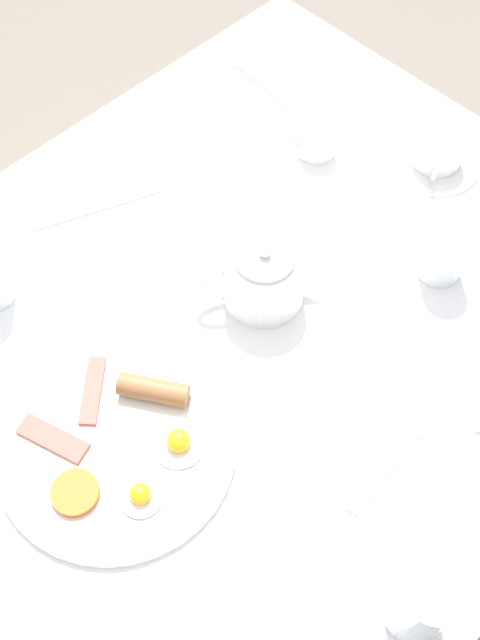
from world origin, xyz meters
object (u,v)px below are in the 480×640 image
fork_by_plate (264,85)px  teapot_near (263,277)px  teacup_with_saucer_left (437,151)px  creamer_jug (317,140)px  breakfast_plate (120,442)px  wine_glass_spare (446,250)px  knife_by_plate (98,208)px  water_glass_tall (422,605)px  spoon_for_tea (384,472)px

fork_by_plate → teapot_near: bearing=134.1°
teacup_with_saucer_left → creamer_jug: size_ratio=1.78×
teapot_near → teacup_with_saucer_left: size_ratio=1.20×
breakfast_plate → creamer_jug: 0.60m
teapot_near → wine_glass_spare: size_ratio=1.69×
fork_by_plate → knife_by_plate: (-0.01, 0.39, 0.00)m
breakfast_plate → teacup_with_saucer_left: size_ratio=2.12×
breakfast_plate → water_glass_tall: water_glass_tall is taller
breakfast_plate → teapot_near: size_ratio=1.76×
spoon_for_tea → wine_glass_spare: bearing=-64.2°
teapot_near → wine_glass_spare: (-0.16, -0.22, 0.01)m
fork_by_plate → wine_glass_spare: bearing=167.8°
wine_glass_spare → spoon_for_tea: size_ratio=0.76×
teacup_with_saucer_left → creamer_jug: 0.20m
teacup_with_saucer_left → teapot_near: bearing=87.7°
creamer_jug → fork_by_plate: creamer_jug is taller
wine_glass_spare → creamer_jug: wine_glass_spare is taller
wine_glass_spare → spoon_for_tea: bearing=115.8°
breakfast_plate → spoon_for_tea: (-0.27, -0.22, -0.01)m
creamer_jug → teapot_near: bearing=117.4°
wine_glass_spare → fork_by_plate: size_ratio=0.61×
teapot_near → spoon_for_tea: 0.32m
water_glass_tall → wine_glass_spare: bearing=-56.0°
teacup_with_saucer_left → knife_by_plate: size_ratio=0.74×
teacup_with_saucer_left → creamer_jug: (0.16, 0.12, -0.00)m
teacup_with_saucer_left → wine_glass_spare: bearing=129.2°
breakfast_plate → teapot_near: (0.03, -0.30, 0.04)m
teapot_near → creamer_jug: 0.31m
teacup_with_saucer_left → spoon_for_tea: bearing=121.1°
fork_by_plate → knife_by_plate: size_ratio=0.86×
breakfast_plate → fork_by_plate: 0.71m
teapot_near → fork_by_plate: size_ratio=1.03×
teapot_near → spoon_for_tea: teapot_near is taller
creamer_jug → knife_by_plate: 0.38m
creamer_jug → knife_by_plate: bearing=64.8°
water_glass_tall → spoon_for_tea: (0.13, -0.11, -0.06)m
knife_by_plate → water_glass_tall: bearing=170.3°
wine_glass_spare → creamer_jug: bearing=-9.6°
fork_by_plate → teacup_with_saucer_left: bearing=-168.1°
teapot_near → teacup_with_saucer_left: bearing=29.6°
breakfast_plate → wine_glass_spare: 0.54m
creamer_jug → fork_by_plate: bearing=-16.7°
wine_glass_spare → teacup_with_saucer_left: bearing=-50.8°
wine_glass_spare → teapot_near: bearing=54.9°
fork_by_plate → breakfast_plate: bearing=119.1°
teacup_with_saucer_left → creamer_jug: teacup_with_saucer_left is taller
creamer_jug → breakfast_plate: bearing=107.0°
wine_glass_spare → fork_by_plate: 0.48m
wine_glass_spare → spoon_for_tea: wine_glass_spare is taller
wine_glass_spare → creamer_jug: size_ratio=1.27×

